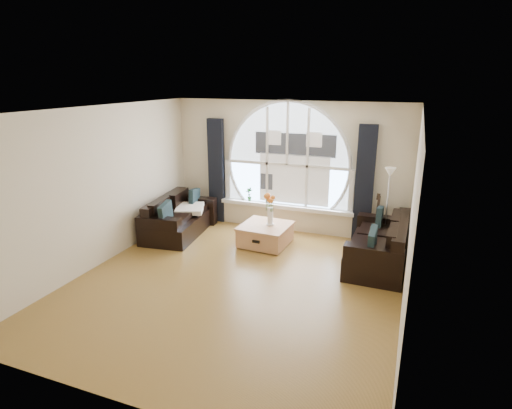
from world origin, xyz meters
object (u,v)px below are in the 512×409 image
Objects in this scene: sofa_left at (179,216)px; potted_plant at (249,194)px; guitar at (377,219)px; vase_flowers at (270,206)px; floor_lamp at (387,211)px; coffee_chest at (265,234)px; sofa_right at (378,243)px.

potted_plant is at bearing 36.59° from sofa_left.
guitar reaches higher than potted_plant.
sofa_left is at bearing -136.48° from potted_plant.
floor_lamp is (2.10, 0.46, 0.00)m from vase_flowers.
sofa_left is 1.58m from potted_plant.
coffee_chest is 2.31m from floor_lamp.
coffee_chest is 0.57× the size of floor_lamp.
coffee_chest is 0.86× the size of guitar.
sofa_right is 3.08m from potted_plant.
potted_plant is (-0.81, 0.94, -0.10)m from vase_flowers.
sofa_left is 4.10m from floor_lamp.
floor_lamp is at bearing 1.40° from sofa_left.
sofa_left is at bearing -173.90° from coffee_chest.
vase_flowers reaches higher than sofa_right.
potted_plant is (-2.91, 0.48, -0.10)m from floor_lamp.
sofa_left is 5.88× the size of potted_plant.
vase_flowers is (-2.04, 0.19, 0.40)m from sofa_right.
sofa_right is 2.62× the size of vase_flowers.
vase_flowers reaches higher than guitar.
vase_flowers is 0.44× the size of floor_lamp.
sofa_right is 0.76m from floor_lamp.
sofa_right is at bearing -0.92° from coffee_chest.
sofa_right is at bearing -21.61° from potted_plant.
coffee_chest is at bearing 176.97° from sofa_right.
potted_plant reaches higher than sofa_right.
guitar reaches higher than sofa_right.
coffee_chest is (-2.12, 0.15, -0.18)m from sofa_right.
vase_flowers is 2.38× the size of potted_plant.
vase_flowers is 1.25m from potted_plant.
potted_plant is at bearing 170.61° from floor_lamp.
vase_flowers is at bearing 175.81° from sofa_right.
vase_flowers is 0.66× the size of guitar.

